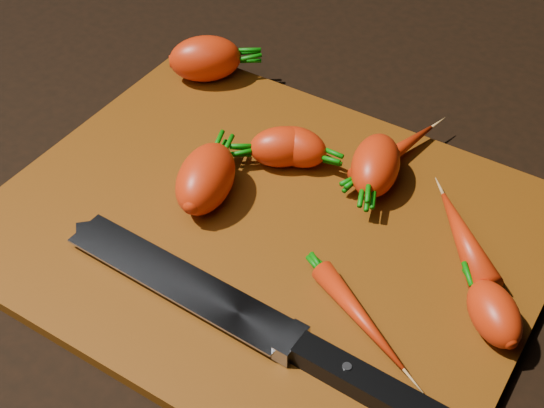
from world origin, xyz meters
The scene contains 12 objects.
ground centered at (0.00, 0.00, -0.01)m, with size 2.00×2.00×0.01m, color black.
cutting_board centered at (0.00, 0.00, 0.01)m, with size 0.50×0.40×0.01m, color #6F360A.
carrot_0 centered at (-0.19, 0.16, 0.04)m, with size 0.08×0.05×0.05m, color red.
carrot_1 centered at (0.06, 0.10, 0.04)m, with size 0.08×0.05×0.05m, color red.
carrot_2 centered at (-0.07, 0.00, 0.04)m, with size 0.09×0.05×0.05m, color red.
carrot_3 centered at (-0.03, 0.08, 0.03)m, with size 0.07×0.04×0.04m, color red.
carrot_4 centered at (-0.02, 0.09, 0.03)m, with size 0.06×0.04×0.04m, color red.
carrot_5 centered at (0.22, 0.00, 0.03)m, with size 0.06×0.04×0.04m, color red.
carrot_6 centered at (0.06, 0.15, 0.02)m, with size 0.12×0.02×0.02m, color red.
carrot_7 centered at (0.13, -0.06, 0.02)m, with size 0.12×0.02×0.02m, color red.
carrot_8 centered at (0.17, 0.07, 0.03)m, with size 0.11×0.03×0.03m, color red.
knife centered at (0.00, -0.11, 0.02)m, with size 0.36×0.05×0.02m.
Camera 1 is at (0.27, -0.42, 0.52)m, focal length 50.00 mm.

